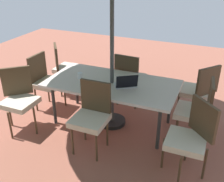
{
  "coord_description": "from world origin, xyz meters",
  "views": [
    {
      "loc": [
        -1.46,
        3.47,
        2.46
      ],
      "look_at": [
        0.0,
        0.0,
        0.59
      ],
      "focal_mm": 43.42,
      "sensor_mm": 36.0,
      "label": 1
    }
  ],
  "objects_px": {
    "dining_table": "(112,85)",
    "laptop": "(126,84)",
    "chair_southwest": "(199,89)",
    "chair_southeast": "(65,66)",
    "chair_west": "(197,109)",
    "chair_south": "(130,76)",
    "cup": "(80,75)",
    "chair_north": "(91,114)",
    "chair_northwest": "(191,136)",
    "chair_northeast": "(19,97)",
    "chair_east": "(46,79)"
  },
  "relations": [
    {
      "from": "chair_north",
      "to": "chair_northwest",
      "type": "bearing_deg",
      "value": 0.21
    },
    {
      "from": "dining_table",
      "to": "laptop",
      "type": "xyz_separation_m",
      "value": [
        -0.25,
        0.06,
        0.1
      ]
    },
    {
      "from": "dining_table",
      "to": "cup",
      "type": "distance_m",
      "value": 0.54
    },
    {
      "from": "dining_table",
      "to": "chair_west",
      "type": "distance_m",
      "value": 1.3
    },
    {
      "from": "chair_northwest",
      "to": "chair_northeast",
      "type": "bearing_deg",
      "value": -135.07
    },
    {
      "from": "laptop",
      "to": "chair_south",
      "type": "bearing_deg",
      "value": -108.48
    },
    {
      "from": "dining_table",
      "to": "laptop",
      "type": "height_order",
      "value": "laptop"
    },
    {
      "from": "chair_south",
      "to": "chair_east",
      "type": "bearing_deg",
      "value": 31.93
    },
    {
      "from": "chair_southeast",
      "to": "chair_west",
      "type": "bearing_deg",
      "value": -142.18
    },
    {
      "from": "chair_northwest",
      "to": "laptop",
      "type": "bearing_deg",
      "value": -165.2
    },
    {
      "from": "chair_southwest",
      "to": "cup",
      "type": "bearing_deg",
      "value": -29.02
    },
    {
      "from": "chair_northeast",
      "to": "laptop",
      "type": "bearing_deg",
      "value": -19.5
    },
    {
      "from": "cup",
      "to": "chair_northeast",
      "type": "bearing_deg",
      "value": 40.89
    },
    {
      "from": "chair_southeast",
      "to": "chair_north",
      "type": "bearing_deg",
      "value": -174.53
    },
    {
      "from": "chair_west",
      "to": "laptop",
      "type": "distance_m",
      "value": 1.07
    },
    {
      "from": "chair_west",
      "to": "cup",
      "type": "distance_m",
      "value": 1.83
    },
    {
      "from": "chair_west",
      "to": "chair_southeast",
      "type": "relative_size",
      "value": 1.0
    },
    {
      "from": "chair_east",
      "to": "cup",
      "type": "height_order",
      "value": "chair_east"
    },
    {
      "from": "chair_north",
      "to": "chair_west",
      "type": "height_order",
      "value": "same"
    },
    {
      "from": "chair_southwest",
      "to": "chair_west",
      "type": "relative_size",
      "value": 1.0
    },
    {
      "from": "chair_north",
      "to": "chair_southwest",
      "type": "xyz_separation_m",
      "value": [
        -1.25,
        -1.35,
        0.0
      ]
    },
    {
      "from": "dining_table",
      "to": "chair_north",
      "type": "xyz_separation_m",
      "value": [
        0.01,
        0.69,
        -0.13
      ]
    },
    {
      "from": "chair_northwest",
      "to": "chair_southeast",
      "type": "relative_size",
      "value": 1.0
    },
    {
      "from": "chair_northwest",
      "to": "cup",
      "type": "distance_m",
      "value": 1.94
    },
    {
      "from": "chair_south",
      "to": "chair_northeast",
      "type": "height_order",
      "value": "same"
    },
    {
      "from": "chair_northeast",
      "to": "chair_southeast",
      "type": "relative_size",
      "value": 1.0
    },
    {
      "from": "chair_north",
      "to": "dining_table",
      "type": "bearing_deg",
      "value": 88.62
    },
    {
      "from": "dining_table",
      "to": "chair_south",
      "type": "relative_size",
      "value": 2.04
    },
    {
      "from": "chair_south",
      "to": "chair_northeast",
      "type": "distance_m",
      "value": 1.89
    },
    {
      "from": "chair_west",
      "to": "laptop",
      "type": "bearing_deg",
      "value": -92.05
    },
    {
      "from": "chair_southeast",
      "to": "chair_south",
      "type": "bearing_deg",
      "value": -126.22
    },
    {
      "from": "chair_west",
      "to": "cup",
      "type": "height_order",
      "value": "chair_west"
    },
    {
      "from": "chair_southwest",
      "to": "chair_west",
      "type": "xyz_separation_m",
      "value": [
        -0.05,
        0.66,
        0.0
      ]
    },
    {
      "from": "cup",
      "to": "chair_southwest",
      "type": "bearing_deg",
      "value": -158.1
    },
    {
      "from": "chair_southwest",
      "to": "laptop",
      "type": "relative_size",
      "value": 2.43
    },
    {
      "from": "laptop",
      "to": "chair_north",
      "type": "bearing_deg",
      "value": 34.15
    },
    {
      "from": "chair_northeast",
      "to": "laptop",
      "type": "distance_m",
      "value": 1.63
    },
    {
      "from": "dining_table",
      "to": "chair_south",
      "type": "distance_m",
      "value": 0.73
    },
    {
      "from": "dining_table",
      "to": "chair_east",
      "type": "bearing_deg",
      "value": -1.55
    },
    {
      "from": "chair_east",
      "to": "chair_southeast",
      "type": "distance_m",
      "value": 0.67
    },
    {
      "from": "chair_northwest",
      "to": "chair_west",
      "type": "bearing_deg",
      "value": 135.74
    },
    {
      "from": "chair_southwest",
      "to": "chair_northwest",
      "type": "relative_size",
      "value": 1.0
    },
    {
      "from": "chair_south",
      "to": "chair_southeast",
      "type": "relative_size",
      "value": 1.0
    },
    {
      "from": "chair_east",
      "to": "chair_northwest",
      "type": "relative_size",
      "value": 1.0
    },
    {
      "from": "chair_south",
      "to": "chair_northeast",
      "type": "xyz_separation_m",
      "value": [
        1.28,
        1.39,
        0.0
      ]
    },
    {
      "from": "dining_table",
      "to": "cup",
      "type": "height_order",
      "value": "cup"
    },
    {
      "from": "chair_west",
      "to": "chair_northwest",
      "type": "xyz_separation_m",
      "value": [
        -0.01,
        0.68,
        0.0
      ]
    },
    {
      "from": "chair_northwest",
      "to": "laptop",
      "type": "height_order",
      "value": "chair_northwest"
    },
    {
      "from": "chair_south",
      "to": "chair_west",
      "type": "relative_size",
      "value": 1.0
    },
    {
      "from": "chair_northeast",
      "to": "chair_east",
      "type": "bearing_deg",
      "value": 49.29
    }
  ]
}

